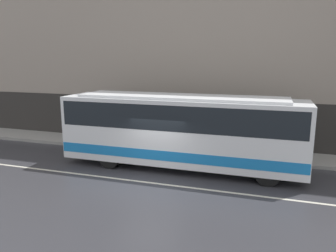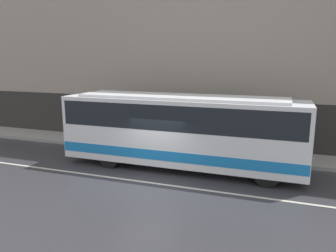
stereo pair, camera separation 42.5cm
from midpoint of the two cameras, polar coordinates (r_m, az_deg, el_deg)
ground_plane at (r=13.94m, az=-2.66°, el=-9.80°), size 60.00×60.00×0.00m
sidewalk at (r=18.50m, az=3.31°, el=-4.03°), size 60.00×2.22×0.18m
building_facade at (r=19.04m, az=4.63°, el=15.16°), size 60.00×0.35×12.93m
lane_stripe at (r=13.94m, az=-2.66°, el=-9.78°), size 54.00×0.14×0.01m
transit_bus at (r=15.20m, az=3.03°, el=-0.33°), size 11.18×2.50×3.44m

